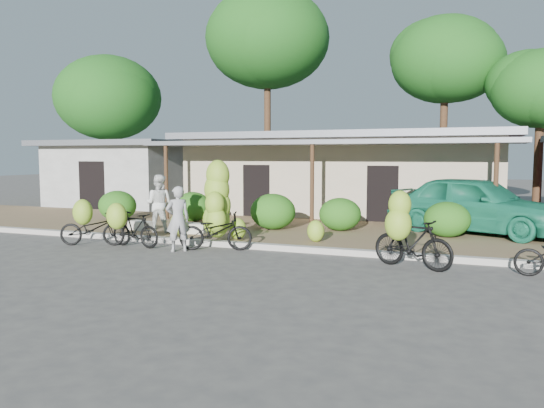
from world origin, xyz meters
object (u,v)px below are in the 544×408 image
Objects in this scene: sack_near at (192,228)px; bystander at (159,204)px; vendor at (178,219)px; tree_near_right at (536,87)px; bike_right at (410,238)px; tree_back_left at (107,96)px; bike_center at (216,214)px; tree_far_center at (265,38)px; bike_far_left at (91,226)px; teal_van at (476,204)px; bike_left at (131,227)px; sack_far at (140,225)px; tree_center_right at (442,58)px.

bystander is at bearing -170.34° from sack_near.
tree_near_right is at bearing -166.97° from vendor.
tree_near_right reaches higher than sack_near.
tree_back_left is at bearing 76.42° from bike_right.
bike_center is 5.13m from bike_right.
tree_far_center is 13.22× the size of sack_near.
tree_far_center is at bearing -91.32° from bystander.
bike_right reaches higher than bike_far_left.
bike_right is at bearing -170.59° from teal_van.
bystander is (-0.46, 2.03, 0.43)m from bike_left.
bike_right is (17.46, -12.24, -4.96)m from tree_back_left.
bike_right is 1.10× the size of bystander.
vendor reaches higher than bike_left.
vendor is at bearing -68.69° from sack_near.
sack_far is 1.16m from bystander.
tree_far_center reaches higher than bike_center.
tree_center_right is 12.15× the size of sack_far.
bike_far_left is 3.48m from bike_center.
bike_right is (-3.54, -13.74, -4.66)m from tree_near_right.
tree_near_right is 8.18× the size of sack_near.
teal_van reaches higher than bike_right.
tree_far_center is 6.40× the size of bystander.
sack_near is 2.45m from vendor.
bike_right is at bearing -109.32° from bike_far_left.
bystander is at bearing 20.16° from bike_left.
bike_right is 7.03m from sack_near.
tree_far_center is at bearing 20.56° from tree_back_left.
bike_far_left is at bearing 62.29° from bystander.
bike_far_left is 2.95m from sack_near.
sack_far is (-8.53, 2.35, -0.43)m from bike_right.
tree_center_right is at bearing -151.44° from vendor.
bike_left is 0.70× the size of bike_center.
bike_right is at bearing 136.66° from vendor.
teal_van is (8.96, 3.22, -0.01)m from bystander.
tree_near_right is 9.74m from teal_van.
bystander reaches higher than bike_left.
tree_near_right reaches higher than bike_far_left.
tree_center_right is at bearing 11.63° from tree_back_left.
sack_far is 10.29m from teal_van.
teal_van is at bearing -104.94° from tree_near_right.
tree_center_right is 16.60m from bystander.
bike_left is 2.12m from bystander.
tree_near_right is at bearing -60.64° from bike_far_left.
bystander is (1.79, -13.13, -7.72)m from tree_far_center.
tree_center_right is at bearing 3.18° from tree_far_center.
tree_back_left is 14.84m from bystander.
sack_far is at bearing -85.87° from tree_far_center.
bike_right is at bearing -58.16° from tree_far_center.
vendor reaches higher than bike_far_left.
bike_left is at bearing -43.45° from vendor.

